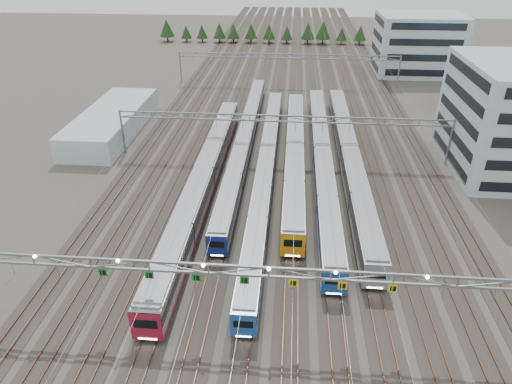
# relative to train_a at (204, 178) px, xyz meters

# --- Properties ---
(ground) EXTENTS (400.00, 400.00, 0.00)m
(ground) POSITION_rel_train_a_xyz_m (11.25, -27.22, -2.27)
(ground) COLOR #47423A
(ground) RESTS_ON ground
(track_bed) EXTENTS (54.00, 260.00, 5.42)m
(track_bed) POSITION_rel_train_a_xyz_m (11.25, 72.78, -0.77)
(track_bed) COLOR #2D2823
(track_bed) RESTS_ON ground
(train_a) EXTENTS (3.09, 60.27, 4.03)m
(train_a) POSITION_rel_train_a_xyz_m (0.00, 0.00, 0.00)
(train_a) COLOR black
(train_a) RESTS_ON ground
(train_b) EXTENTS (2.60, 66.20, 3.37)m
(train_b) POSITION_rel_train_a_xyz_m (4.50, 16.39, -0.33)
(train_b) COLOR black
(train_b) RESTS_ON ground
(train_c) EXTENTS (2.56, 68.70, 3.33)m
(train_c) POSITION_rel_train_a_xyz_m (9.00, 5.35, -0.35)
(train_c) COLOR black
(train_c) RESTS_ON ground
(train_d) EXTENTS (2.96, 53.23, 3.86)m
(train_d) POSITION_rel_train_a_xyz_m (13.50, 10.47, -0.09)
(train_d) COLOR black
(train_d) RESTS_ON ground
(train_e) EXTENTS (2.79, 63.78, 3.63)m
(train_e) POSITION_rel_train_a_xyz_m (18.00, 9.57, -0.20)
(train_e) COLOR black
(train_e) RESTS_ON ground
(train_f) EXTENTS (2.89, 62.44, 3.77)m
(train_f) POSITION_rel_train_a_xyz_m (22.50, 10.17, -0.13)
(train_f) COLOR black
(train_f) RESTS_ON ground
(gantry_near) EXTENTS (56.36, 0.61, 8.08)m
(gantry_near) POSITION_rel_train_a_xyz_m (11.20, -27.34, 4.82)
(gantry_near) COLOR gray
(gantry_near) RESTS_ON ground
(gantry_mid) EXTENTS (56.36, 0.36, 8.00)m
(gantry_mid) POSITION_rel_train_a_xyz_m (11.25, 12.78, 4.12)
(gantry_mid) COLOR gray
(gantry_mid) RESTS_ON ground
(gantry_far) EXTENTS (56.36, 0.36, 8.00)m
(gantry_far) POSITION_rel_train_a_xyz_m (11.25, 57.78, 4.12)
(gantry_far) COLOR gray
(gantry_far) RESTS_ON ground
(depot_bldg_mid) EXTENTS (14.00, 16.00, 11.29)m
(depot_bldg_mid) POSITION_rel_train_a_xyz_m (54.95, 42.03, 3.38)
(depot_bldg_mid) COLOR #ABC4CC
(depot_bldg_mid) RESTS_ON ground
(depot_bldg_north) EXTENTS (22.00, 18.00, 15.62)m
(depot_bldg_north) POSITION_rel_train_a_xyz_m (46.51, 73.26, 5.55)
(depot_bldg_north) COLOR #ABC4CC
(depot_bldg_north) RESTS_ON ground
(west_shed) EXTENTS (10.00, 30.00, 4.45)m
(west_shed) POSITION_rel_train_a_xyz_m (-22.31, 22.10, -0.04)
(west_shed) COLOR #ABC4CC
(west_shed) RESTS_ON ground
(treeline) EXTENTS (87.50, 5.60, 7.02)m
(treeline) POSITION_rel_train_a_xyz_m (7.20, 109.50, 1.97)
(treeline) COLOR #332114
(treeline) RESTS_ON ground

